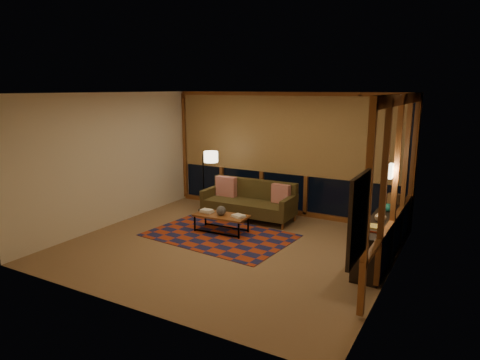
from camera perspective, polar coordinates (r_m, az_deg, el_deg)
The scene contains 21 objects.
floor at distance 7.76m, azimuth -1.63°, elevation -8.84°, with size 5.50×5.00×0.01m, color #997857.
ceiling at distance 7.24m, azimuth -1.77°, elevation 11.52°, with size 5.50×5.00×0.01m, color #F2E7C8.
walls at distance 7.39m, azimuth -1.70°, elevation 0.99°, with size 5.51×5.01×2.70m.
window_wall_back at distance 9.52m, azimuth 5.86°, elevation 3.46°, with size 5.30×0.16×2.60m, color brown, non-canonical shape.
window_wall_right at distance 7.04m, azimuth 20.05°, elevation -0.32°, with size 0.16×3.70×2.60m, color brown, non-canonical shape.
wall_art at distance 4.67m, azimuth 15.45°, elevation -4.87°, with size 0.06×0.74×0.94m, color #EA0705, non-canonical shape.
wall_sconce at distance 6.86m, azimuth 19.46°, elevation 1.12°, with size 0.12×0.18×0.22m, color #FBEBBC, non-canonical shape.
sofa at distance 9.21m, azimuth 1.13°, elevation -2.79°, with size 1.97×0.80×0.81m, color #423A1A, non-canonical shape.
pillow_left at distance 9.57m, azimuth -1.84°, elevation -0.78°, with size 0.47×0.16×0.47m, color red, non-canonical shape.
pillow_right at distance 9.00m, azimuth 5.47°, elevation -1.88°, with size 0.40×0.13×0.40m, color red, non-canonical shape.
area_rug at distance 8.30m, azimuth -2.73°, elevation -7.38°, with size 2.68×1.79×0.01m, color #A13517.
coffee_table at distance 8.44m, azimuth -2.50°, elevation -5.81°, with size 1.06×0.49×0.35m, color brown, non-canonical shape.
book_stack_a at distance 8.53m, azimuth -4.45°, elevation -4.14°, with size 0.26×0.21×0.08m, color white, non-canonical shape.
book_stack_b at distance 8.23m, azimuth -0.19°, elevation -4.79°, with size 0.27×0.21×0.05m, color white, non-canonical shape.
ceramic_pot at distance 8.35m, azimuth -2.53°, elevation -4.07°, with size 0.19×0.19×0.19m, color black.
floor_lamp at distance 9.81m, azimuth -4.92°, elevation -0.04°, with size 0.48×0.31×1.43m, color black, non-canonical shape.
bookshelf at distance 7.71m, azimuth 18.60°, elevation -6.91°, with size 0.40×2.76×0.69m, color black, non-canonical shape.
basket at distance 8.41m, azimuth 19.80°, elevation -2.34°, with size 0.23×0.23×0.17m, color brown.
teal_bowl at distance 7.82m, azimuth 19.14°, elevation -3.49°, with size 0.14×0.14×0.14m, color #1E8573.
vase at distance 7.21m, azimuth 18.23°, elevation -4.55°, with size 0.18×0.18×0.19m, color tan.
shelf_book_stack at distance 6.76m, azimuth 17.37°, elevation -6.10°, with size 0.18×0.26×0.08m, color white, non-canonical shape.
Camera 1 is at (3.73, -6.21, 2.79)m, focal length 32.00 mm.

